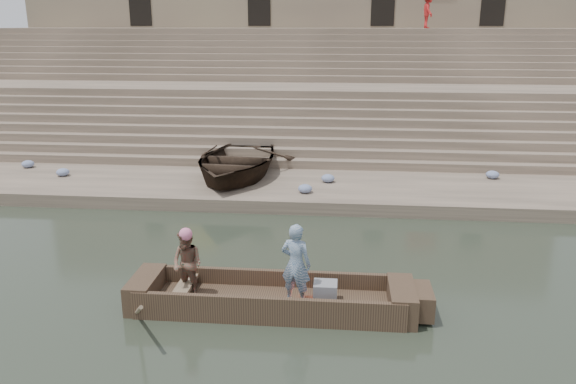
# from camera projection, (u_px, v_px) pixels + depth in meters

# --- Properties ---
(ground) EXTENTS (120.00, 120.00, 0.00)m
(ground) POSITION_uv_depth(u_px,v_px,m) (189.00, 309.00, 11.37)
(ground) COLOR #262F23
(ground) RESTS_ON ground
(lower_landing) EXTENTS (32.00, 4.00, 0.40)m
(lower_landing) POSITION_uv_depth(u_px,v_px,m) (252.00, 189.00, 18.95)
(lower_landing) COLOR gray
(lower_landing) RESTS_ON ground
(mid_landing) EXTENTS (32.00, 3.00, 2.80)m
(mid_landing) POSITION_uv_depth(u_px,v_px,m) (277.00, 117.00, 25.77)
(mid_landing) COLOR gray
(mid_landing) RESTS_ON ground
(upper_landing) EXTENTS (32.00, 3.00, 5.20)m
(upper_landing) POSITION_uv_depth(u_px,v_px,m) (291.00, 76.00, 32.11)
(upper_landing) COLOR gray
(upper_landing) RESTS_ON ground
(ghat_steps) EXTENTS (32.00, 11.00, 5.20)m
(ghat_steps) POSITION_uv_depth(u_px,v_px,m) (281.00, 103.00, 27.27)
(ghat_steps) COLOR gray
(ghat_steps) RESTS_ON ground
(building_wall) EXTENTS (32.00, 5.07, 11.20)m
(building_wall) POSITION_uv_depth(u_px,v_px,m) (297.00, 21.00, 35.07)
(building_wall) COLOR #998867
(building_wall) RESTS_ON ground
(main_rowboat) EXTENTS (5.00, 1.30, 0.22)m
(main_rowboat) POSITION_uv_depth(u_px,v_px,m) (271.00, 304.00, 11.36)
(main_rowboat) COLOR brown
(main_rowboat) RESTS_ON ground
(rowboat_trim) EXTENTS (6.04, 2.63, 2.04)m
(rowboat_trim) POSITION_uv_depth(u_px,v_px,m) (281.00, 295.00, 11.28)
(rowboat_trim) COLOR brown
(rowboat_trim) RESTS_ON ground
(standing_man) EXTENTS (0.68, 0.54, 1.63)m
(standing_man) POSITION_uv_depth(u_px,v_px,m) (296.00, 264.00, 10.95)
(standing_man) COLOR navy
(standing_man) RESTS_ON main_rowboat
(rowing_man) EXTENTS (0.82, 0.74, 1.37)m
(rowing_man) POSITION_uv_depth(u_px,v_px,m) (187.00, 264.00, 11.28)
(rowing_man) COLOR #246E50
(rowing_man) RESTS_ON main_rowboat
(television) EXTENTS (0.46, 0.42, 0.40)m
(television) POSITION_uv_depth(u_px,v_px,m) (325.00, 292.00, 11.18)
(television) COLOR gray
(television) RESTS_ON main_rowboat
(beached_rowboat) EXTENTS (4.14, 5.55, 1.10)m
(beached_rowboat) POSITION_uv_depth(u_px,v_px,m) (235.00, 161.00, 19.50)
(beached_rowboat) COLOR #2D2116
(beached_rowboat) RESTS_ON lower_landing
(pedestrian) EXTENTS (0.78, 1.21, 1.77)m
(pedestrian) POSITION_uv_depth(u_px,v_px,m) (428.00, 11.00, 30.04)
(pedestrian) COLOR red
(pedestrian) RESTS_ON upper_landing
(cloth_bundles) EXTENTS (16.94, 2.75, 0.26)m
(cloth_bundles) POSITION_uv_depth(u_px,v_px,m) (238.00, 175.00, 19.33)
(cloth_bundles) COLOR #3F5999
(cloth_bundles) RESTS_ON lower_landing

